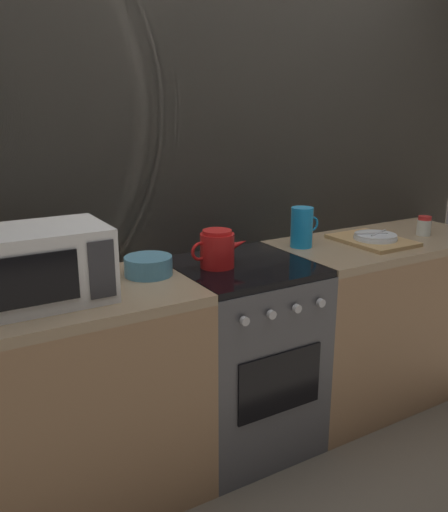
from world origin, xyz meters
The scene contains 11 objects.
ground_plane centered at (0.00, 0.00, 0.00)m, with size 8.00×8.00×0.00m, color #6B6054.
back_wall centered at (0.00, 0.32, 1.20)m, with size 3.60×0.05×2.40m.
counter_left centered at (-0.90, 0.00, 0.45)m, with size 1.20×0.60×0.90m.
stove_unit centered at (0.00, 0.00, 0.45)m, with size 0.60×0.63×0.90m.
counter_right centered at (0.90, 0.00, 0.45)m, with size 1.20×0.60×0.90m.
microwave centered at (-0.87, -0.02, 1.04)m, with size 0.46×0.35×0.27m.
kettle centered at (-0.12, 0.02, 0.98)m, with size 0.28×0.15×0.17m.
mixing_bowl centered at (-0.43, 0.06, 0.94)m, with size 0.20×0.20×0.08m, color teal.
pitcher centered at (0.42, 0.10, 1.00)m, with size 0.16×0.11×0.20m.
dish_pile centered at (0.79, -0.02, 0.92)m, with size 0.30×0.40×0.06m.
spice_jar centered at (1.15, -0.04, 0.95)m, with size 0.08×0.08×0.10m.
Camera 1 is at (-1.23, -1.91, 1.58)m, focal length 37.17 mm.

